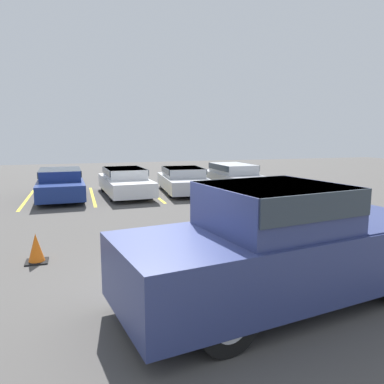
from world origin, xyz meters
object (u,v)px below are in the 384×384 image
Objects in this scene: pickup_truck at (287,244)px; parked_sedan_d at (233,176)px; parked_sedan_b at (125,181)px; traffic_cone at (36,249)px; parked_sedan_c at (183,179)px; parked_sedan_a at (61,183)px.

pickup_truck is 12.17m from parked_sedan_d.
parked_sedan_d is at bearing 87.89° from parked_sedan_b.
parked_sedan_b is at bearing -90.32° from parked_sedan_d.
parked_sedan_b reaches higher than traffic_cone.
traffic_cone is at bearing -29.95° from parked_sedan_c.
parked_sedan_c is 7.04× the size of traffic_cone.
parked_sedan_d reaches higher than parked_sedan_b.
parked_sedan_a is 1.10× the size of parked_sedan_c.
pickup_truck is at bearing -3.52° from parked_sedan_c.
traffic_cone is (-8.07, -8.34, -0.38)m from parked_sedan_d.
traffic_cone is (-0.20, -8.27, -0.37)m from parked_sedan_a.
parked_sedan_b is at bearing 70.74° from traffic_cone.
pickup_truck is 1.21× the size of parked_sedan_b.
traffic_cone is (-4.03, 3.13, -0.65)m from pickup_truck.
traffic_cone is at bearing -22.66° from parked_sedan_b.
parked_sedan_a is at bearing 99.20° from pickup_truck.
parked_sedan_d is at bearing 88.50° from parked_sedan_a.
parked_sedan_c is at bearing -88.79° from parked_sedan_d.
parked_sedan_a is 7.87m from parked_sedan_d.
parked_sedan_a reaches higher than parked_sedan_c.
parked_sedan_d is (5.20, 0.12, 0.02)m from parked_sedan_b.
pickup_truck is at bearing -37.88° from traffic_cone.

